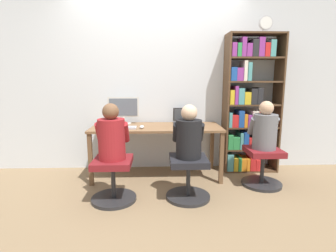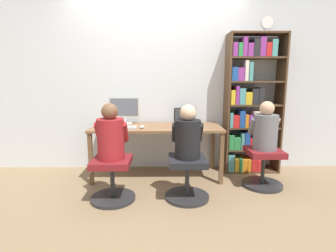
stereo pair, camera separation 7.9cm
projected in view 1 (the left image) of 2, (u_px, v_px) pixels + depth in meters
The scene contains 15 objects.
ground_plane at pixel (157, 185), 3.33m from camera, with size 14.00×14.00×0.00m, color #846B4C.
wall_back at pixel (156, 81), 3.83m from camera, with size 10.00×0.05×2.60m.
desk at pixel (157, 131), 3.55m from camera, with size 1.73×0.68×0.70m.
desktop_monitor at pixel (123, 111), 3.69m from camera, with size 0.43×0.21×0.38m.
laptop at pixel (184, 120), 3.75m from camera, with size 0.32×0.27×0.22m.
keyboard at pixel (121, 128), 3.37m from camera, with size 0.39×0.15×0.03m.
computer_mouse_by_keyboard at pixel (142, 127), 3.39m from camera, with size 0.06×0.11×0.04m.
office_chair_left at pixel (113, 178), 2.88m from camera, with size 0.50×0.50×0.48m.
office_chair_right at pixel (188, 176), 2.94m from camera, with size 0.50×0.50×0.48m.
person_at_monitor at pixel (112, 136), 2.80m from camera, with size 0.35×0.30×0.61m.
person_at_laptop at pixel (189, 135), 2.86m from camera, with size 0.34×0.29×0.59m.
bookshelf at pixel (247, 106), 3.72m from camera, with size 0.78×0.33×1.95m.
desk_clock at pixel (266, 23), 3.45m from camera, with size 0.19×0.03×0.21m.
office_chair_side at pixel (263, 165), 3.30m from camera, with size 0.50×0.50×0.48m.
person_near_shelf at pixel (265, 129), 3.22m from camera, with size 0.35×0.30×0.60m.
Camera 1 is at (0.03, -3.14, 1.34)m, focal length 28.00 mm.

